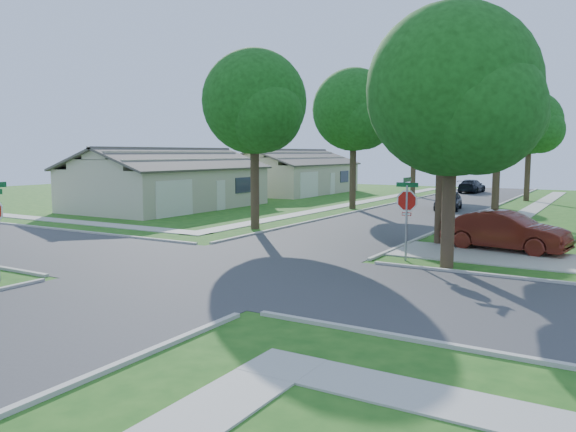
# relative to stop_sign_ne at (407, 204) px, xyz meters

# --- Properties ---
(ground) EXTENTS (100.00, 100.00, 0.00)m
(ground) POSITION_rel_stop_sign_ne_xyz_m (-4.70, -4.70, -2.03)
(ground) COLOR #1E5116
(ground) RESTS_ON ground
(road_ns) EXTENTS (7.00, 100.00, 0.02)m
(road_ns) POSITION_rel_stop_sign_ne_xyz_m (-4.70, -4.70, -2.03)
(road_ns) COLOR #333335
(road_ns) RESTS_ON ground
(sidewalk_ne) EXTENTS (1.20, 40.00, 0.04)m
(sidewalk_ne) POSITION_rel_stop_sign_ne_xyz_m (1.40, 21.30, -2.01)
(sidewalk_ne) COLOR #9E9B91
(sidewalk_ne) RESTS_ON ground
(sidewalk_nw) EXTENTS (1.20, 40.00, 0.04)m
(sidewalk_nw) POSITION_rel_stop_sign_ne_xyz_m (-10.80, 21.30, -2.01)
(sidewalk_nw) COLOR #9E9B91
(sidewalk_nw) RESTS_ON ground
(driveway) EXTENTS (8.80, 3.60, 0.05)m
(driveway) POSITION_rel_stop_sign_ne_xyz_m (3.20, 2.40, -2.01)
(driveway) COLOR #9E9B91
(driveway) RESTS_ON ground
(stop_sign_ne) EXTENTS (1.05, 0.80, 2.98)m
(stop_sign_ne) POSITION_rel_stop_sign_ne_xyz_m (0.00, 0.00, 0.00)
(stop_sign_ne) COLOR gray
(stop_sign_ne) RESTS_ON ground
(tree_e_near) EXTENTS (4.97, 4.80, 8.28)m
(tree_e_near) POSITION_rel_stop_sign_ne_xyz_m (0.05, 4.31, 3.61)
(tree_e_near) COLOR #38281C
(tree_e_near) RESTS_ON ground
(tree_e_mid) EXTENTS (5.59, 5.40, 9.21)m
(tree_e_mid) POSITION_rel_stop_sign_ne_xyz_m (0.06, 16.31, 4.22)
(tree_e_mid) COLOR #38281C
(tree_e_mid) RESTS_ON ground
(tree_e_far) EXTENTS (5.17, 5.00, 8.72)m
(tree_e_far) POSITION_rel_stop_sign_ne_xyz_m (0.05, 29.31, 3.95)
(tree_e_far) COLOR #38281C
(tree_e_far) RESTS_ON ground
(tree_w_near) EXTENTS (5.38, 5.20, 8.97)m
(tree_w_near) POSITION_rel_stop_sign_ne_xyz_m (-9.34, 4.31, 4.08)
(tree_w_near) COLOR #38281C
(tree_w_near) RESTS_ON ground
(tree_w_mid) EXTENTS (5.80, 5.60, 9.56)m
(tree_w_mid) POSITION_rel_stop_sign_ne_xyz_m (-9.34, 16.31, 4.46)
(tree_w_mid) COLOR #38281C
(tree_w_mid) RESTS_ON ground
(tree_w_far) EXTENTS (4.76, 4.60, 8.04)m
(tree_w_far) POSITION_rel_stop_sign_ne_xyz_m (-9.35, 29.31, 3.48)
(tree_w_far) COLOR #38281C
(tree_w_far) RESTS_ON ground
(tree_ne_corner) EXTENTS (5.80, 5.60, 8.66)m
(tree_ne_corner) POSITION_rel_stop_sign_ne_xyz_m (1.66, -0.49, 3.56)
(tree_ne_corner) COLOR #38281C
(tree_ne_corner) RESTS_ON ground
(house_nw_near) EXTENTS (8.42, 13.60, 4.23)m
(house_nw_near) POSITION_rel_stop_sign_ne_xyz_m (-20.69, 10.30, -0.51)
(house_nw_near) COLOR #B0A38B
(house_nw_near) RESTS_ON ground
(house_nw_far) EXTENTS (8.42, 13.60, 4.23)m
(house_nw_far) POSITION_rel_stop_sign_ne_xyz_m (-20.69, 27.30, -0.51)
(house_nw_far) COLOR #B0A38B
(house_nw_far) RESTS_ON ground
(car_driveway) EXTENTS (4.93, 2.38, 1.56)m
(car_driveway) POSITION_rel_stop_sign_ne_xyz_m (2.68, 4.00, -1.25)
(car_driveway) COLOR #4B170F
(car_driveway) RESTS_ON ground
(car_curb_east) EXTENTS (2.07, 4.05, 1.32)m
(car_curb_east) POSITION_rel_stop_sign_ne_xyz_m (-3.50, 18.91, -1.37)
(car_curb_east) COLOR black
(car_curb_east) RESTS_ON ground
(car_curb_west) EXTENTS (1.96, 4.50, 1.29)m
(car_curb_west) POSITION_rel_stop_sign_ne_xyz_m (-5.90, 36.39, -1.39)
(car_curb_west) COLOR black
(car_curb_west) RESTS_ON ground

